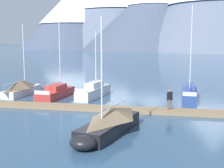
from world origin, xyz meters
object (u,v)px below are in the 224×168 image
at_px(sailboat_mid_dock_port, 95,90).
at_px(sailboat_far_berth, 190,93).
at_px(sailboat_nearest_berth, 23,87).
at_px(person_on_dock, 170,98).
at_px(sailboat_mid_dock_starboard, 108,123).
at_px(sailboat_second_berth, 57,92).

xyz_separation_m(sailboat_mid_dock_port, sailboat_far_berth, (9.73, 0.92, 0.00)).
bearing_deg(sailboat_nearest_berth, sailboat_mid_dock_port, 5.82).
bearing_deg(sailboat_far_berth, sailboat_mid_dock_port, -174.62).
bearing_deg(person_on_dock, sailboat_far_berth, 76.79).
relative_size(sailboat_nearest_berth, sailboat_mid_dock_port, 1.06).
bearing_deg(sailboat_mid_dock_starboard, sailboat_second_berth, 126.73).
bearing_deg(sailboat_nearest_berth, person_on_dock, -17.08).
relative_size(sailboat_second_berth, person_on_dock, 5.27).
xyz_separation_m(sailboat_second_berth, person_on_dock, (12.01, -4.75, 0.73)).
bearing_deg(sailboat_far_berth, person_on_dock, -103.21).
xyz_separation_m(sailboat_second_berth, sailboat_mid_dock_starboard, (8.59, -11.52, 0.22)).
height_order(sailboat_mid_dock_port, person_on_dock, sailboat_mid_dock_port).
xyz_separation_m(sailboat_nearest_berth, sailboat_far_berth, (17.76, 1.74, -0.14)).
bearing_deg(person_on_dock, sailboat_second_berth, 158.41).
relative_size(sailboat_mid_dock_port, person_on_dock, 4.28).
height_order(sailboat_mid_dock_port, sailboat_mid_dock_starboard, sailboat_mid_dock_starboard).
distance_m(sailboat_nearest_berth, sailboat_mid_dock_starboard, 17.35).
distance_m(sailboat_mid_dock_port, sailboat_mid_dock_starboard, 13.42).
relative_size(sailboat_mid_dock_port, sailboat_mid_dock_starboard, 0.98).
bearing_deg(sailboat_mid_dock_port, person_on_dock, -35.38).
height_order(sailboat_second_berth, sailboat_mid_dock_port, sailboat_second_berth).
xyz_separation_m(sailboat_far_berth, person_on_dock, (-1.57, -6.71, 0.62)).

